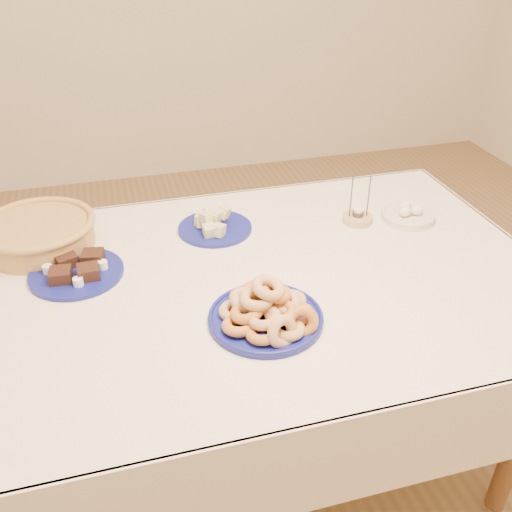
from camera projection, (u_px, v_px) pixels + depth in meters
name	position (u px, v px, depth m)	size (l,w,h in m)	color
ground	(252.00, 453.00, 2.00)	(5.00, 5.00, 0.00)	olive
dining_table	(251.00, 307.00, 1.66)	(1.71, 1.11, 0.75)	brown
donut_platter	(267.00, 312.00, 1.42)	(0.36, 0.36, 0.13)	navy
melon_plate	(213.00, 224.00, 1.82)	(0.29, 0.29, 0.08)	navy
brownie_plate	(77.00, 271.00, 1.61)	(0.29, 0.29, 0.05)	navy
wicker_basket	(38.00, 233.00, 1.72)	(0.36, 0.36, 0.09)	olive
candle_holder	(358.00, 218.00, 1.87)	(0.12, 0.12, 0.16)	tan
egg_bowl	(408.00, 215.00, 1.89)	(0.21, 0.21, 0.06)	beige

